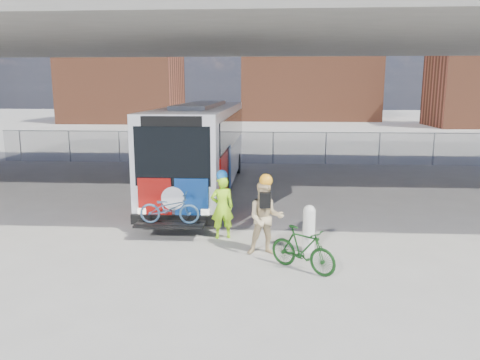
# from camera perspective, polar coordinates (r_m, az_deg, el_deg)

# --- Properties ---
(ground) EXTENTS (160.00, 160.00, 0.00)m
(ground) POSITION_cam_1_polar(r_m,az_deg,el_deg) (15.37, 0.43, -5.07)
(ground) COLOR #9E9991
(ground) RESTS_ON ground
(bus) EXTENTS (2.67, 12.90, 3.69)m
(bus) POSITION_cam_1_polar(r_m,az_deg,el_deg) (19.65, -4.63, 4.74)
(bus) COLOR silver
(bus) RESTS_ON ground
(overpass) EXTENTS (40.00, 16.00, 7.95)m
(overpass) POSITION_cam_1_polar(r_m,az_deg,el_deg) (18.89, 1.20, 18.00)
(overpass) COLOR #605E59
(overpass) RESTS_ON ground
(chainlink_fence) EXTENTS (30.00, 0.06, 30.00)m
(chainlink_fence) POSITION_cam_1_polar(r_m,az_deg,el_deg) (26.90, 1.93, 5.03)
(chainlink_fence) COLOR gray
(chainlink_fence) RESTS_ON ground
(brick_buildings) EXTENTS (54.00, 22.00, 12.00)m
(brick_buildings) POSITION_cam_1_polar(r_m,az_deg,el_deg) (62.97, 4.19, 12.16)
(brick_buildings) COLOR brown
(brick_buildings) RESTS_ON ground
(smokestack) EXTENTS (2.20, 2.20, 25.00)m
(smokestack) POSITION_cam_1_polar(r_m,az_deg,el_deg) (71.44, 15.04, 17.40)
(smokestack) COLOR brown
(smokestack) RESTS_ON ground
(bollard) EXTENTS (0.33, 0.33, 1.26)m
(bollard) POSITION_cam_1_polar(r_m,az_deg,el_deg) (12.63, 8.40, -5.62)
(bollard) COLOR silver
(bollard) RESTS_ON ground
(cyclist_hivis) EXTENTS (0.77, 0.61, 2.02)m
(cyclist_hivis) POSITION_cam_1_polar(r_m,az_deg,el_deg) (13.48, -2.19, -3.13)
(cyclist_hivis) COLOR #9FEF19
(cyclist_hivis) RESTS_ON ground
(cyclist_tan) EXTENTS (1.02, 0.83, 2.15)m
(cyclist_tan) POSITION_cam_1_polar(r_m,az_deg,el_deg) (12.15, 3.13, -4.53)
(cyclist_tan) COLOR #D7BC8A
(cyclist_tan) RESTS_ON ground
(bike_parked) EXTENTS (1.74, 1.47, 1.07)m
(bike_parked) POSITION_cam_1_polar(r_m,az_deg,el_deg) (11.31, 7.65, -8.36)
(bike_parked) COLOR #133C13
(bike_parked) RESTS_ON ground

